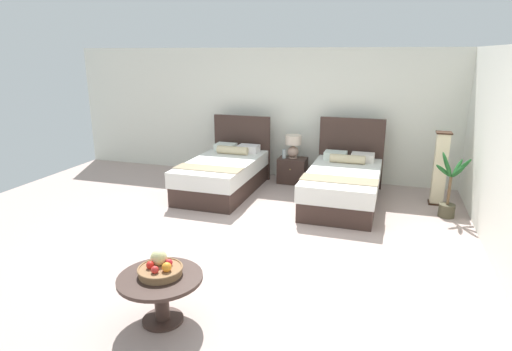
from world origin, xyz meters
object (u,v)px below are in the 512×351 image
table_lamp (293,144)px  floor_lamp_corner (440,169)px  bed_near_window (224,173)px  potted_palm (449,194)px  bed_near_corner (343,184)px  nightstand (292,170)px  vase (284,154)px  coffee_table (161,288)px  fruit_bowl (160,268)px

table_lamp → floor_lamp_corner: bearing=-10.6°
bed_near_window → potted_palm: 3.76m
bed_near_corner → table_lamp: 1.47m
nightstand → potted_palm: bearing=-21.5°
table_lamp → vase: bearing=-159.7°
table_lamp → potted_palm: (2.69, -1.08, -0.39)m
table_lamp → potted_palm: potted_palm is taller
nightstand → table_lamp: table_lamp is taller
vase → coffee_table: vase is taller
vase → potted_palm: 3.03m
table_lamp → coffee_table: bearing=-92.0°
nightstand → coffee_table: nightstand is taller
bed_near_corner → vase: bed_near_corner is taller
bed_near_corner → floor_lamp_corner: 1.59m
coffee_table → vase: bearing=89.9°
bed_near_window → nightstand: size_ratio=3.96×
floor_lamp_corner → potted_palm: (0.11, -0.59, -0.24)m
table_lamp → fruit_bowl: table_lamp is taller
bed_near_window → floor_lamp_corner: (3.65, 0.44, 0.28)m
bed_near_window → nightstand: (1.07, 0.90, -0.09)m
bed_near_window → fruit_bowl: bearing=-77.0°
vase → floor_lamp_corner: (2.74, -0.42, 0.03)m
bed_near_window → coffee_table: size_ratio=2.72×
bed_near_corner → potted_palm: size_ratio=2.18×
bed_near_window → coffee_table: bearing=-76.8°
bed_near_corner → potted_palm: bearing=-5.8°
bed_near_window → table_lamp: bearing=40.6°
nightstand → coffee_table: (-0.17, -4.76, 0.10)m
fruit_bowl → floor_lamp_corner: 5.08m
bed_near_window → floor_lamp_corner: bearing=6.8°
nightstand → coffee_table: bearing=-92.0°
table_lamp → nightstand: bearing=-90.0°
bed_near_corner → coffee_table: size_ratio=2.77×
bed_near_window → vase: bed_near_window is taller
coffee_table → nightstand: bearing=88.0°
vase → fruit_bowl: size_ratio=0.40×
bed_near_window → floor_lamp_corner: size_ratio=1.75×
table_lamp → potted_palm: size_ratio=0.45×
fruit_bowl → coffee_table: bearing=-66.3°
nightstand → floor_lamp_corner: (2.58, -0.46, 0.36)m
nightstand → potted_palm: 2.89m
fruit_bowl → potted_palm: potted_palm is taller
vase → fruit_bowl: 4.68m
coffee_table → bed_near_window: bearing=103.2°
vase → potted_palm: potted_palm is taller
bed_near_corner → fruit_bowl: 4.03m
table_lamp → potted_palm: bearing=-21.9°
bed_near_window → floor_lamp_corner: 3.69m
bed_near_window → fruit_bowl: (0.89, -3.82, 0.20)m
bed_near_window → fruit_bowl: size_ratio=5.09×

